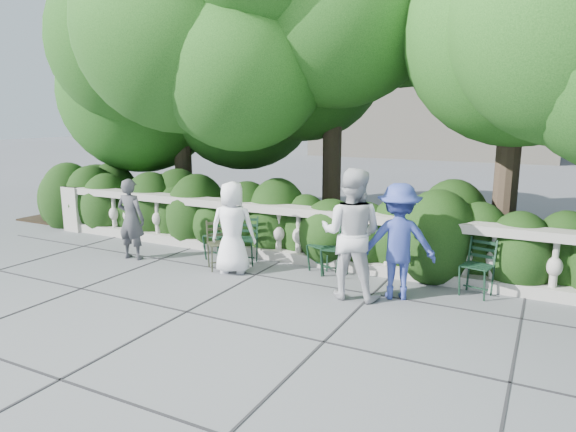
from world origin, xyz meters
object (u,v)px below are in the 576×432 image
at_px(chair_weathered, 223,271).
at_px(person_woman_grey, 131,219).
at_px(chair_c, 332,278).
at_px(person_businessman, 232,228).
at_px(chair_a, 213,261).
at_px(chair_b, 243,266).
at_px(person_older_blue, 398,241).
at_px(chair_e, 316,273).
at_px(chair_d, 471,298).
at_px(person_casual_man, 351,234).

bearing_deg(chair_weathered, person_woman_grey, 137.10).
height_order(chair_c, person_businessman, person_businessman).
bearing_deg(chair_a, chair_b, 12.64).
xyz_separation_m(person_businessman, person_older_blue, (2.74, 0.09, 0.06)).
height_order(chair_b, chair_weathered, same).
bearing_deg(chair_e, chair_b, -145.11).
distance_m(chair_d, person_older_blue, 1.36).
distance_m(chair_e, chair_weathered, 1.58).
bearing_deg(person_older_blue, chair_d, -176.06).
bearing_deg(person_casual_man, person_businessman, -9.98).
height_order(chair_e, person_woman_grey, person_woman_grey).
distance_m(chair_c, person_businessman, 1.82).
height_order(chair_a, person_woman_grey, person_woman_grey).
relative_size(chair_e, person_older_blue, 0.51).
xyz_separation_m(chair_weathered, person_casual_man, (2.33, -0.16, 0.93)).
bearing_deg(person_woman_grey, chair_a, -166.66).
height_order(chair_weathered, person_casual_man, person_casual_man).
height_order(chair_b, chair_e, same).
distance_m(person_businessman, person_older_blue, 2.74).
bearing_deg(chair_a, chair_e, 18.56).
xyz_separation_m(chair_d, chair_e, (-2.46, 0.04, 0.00)).
distance_m(chair_e, person_woman_grey, 3.50).
xyz_separation_m(chair_c, person_woman_grey, (-3.67, -0.63, 0.74)).
xyz_separation_m(chair_b, person_woman_grey, (-2.03, -0.51, 0.74)).
bearing_deg(chair_a, person_casual_man, 0.92).
relative_size(chair_d, person_woman_grey, 0.57).
height_order(chair_d, chair_weathered, same).
distance_m(person_casual_man, person_older_blue, 0.67).
xyz_separation_m(chair_c, person_businessman, (-1.58, -0.49, 0.77)).
height_order(chair_a, person_older_blue, person_older_blue).
distance_m(person_woman_grey, person_casual_man, 4.23).
xyz_separation_m(chair_b, chair_weathered, (-0.14, -0.40, 0.00)).
relative_size(chair_a, chair_d, 1.00).
relative_size(chair_d, person_older_blue, 0.51).
relative_size(chair_d, chair_weathered, 1.00).
height_order(person_woman_grey, person_older_blue, person_older_blue).
relative_size(chair_e, person_businessman, 0.55).
xyz_separation_m(chair_e, chair_weathered, (-1.45, -0.62, 0.00)).
bearing_deg(person_woman_grey, person_businessman, 177.53).
distance_m(chair_a, chair_e, 1.95).
relative_size(chair_a, person_older_blue, 0.51).
bearing_deg(person_casual_man, chair_d, -159.94).
distance_m(chair_c, chair_e, 0.34).
xyz_separation_m(chair_weathered, person_woman_grey, (-1.89, -0.11, 0.74)).
bearing_deg(chair_c, chair_a, 176.85).
relative_size(chair_a, chair_b, 1.00).
xyz_separation_m(chair_b, person_older_blue, (2.79, -0.28, 0.83)).
height_order(chair_b, chair_d, same).
bearing_deg(chair_a, person_older_blue, 7.45).
bearing_deg(chair_a, chair_c, 15.24).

